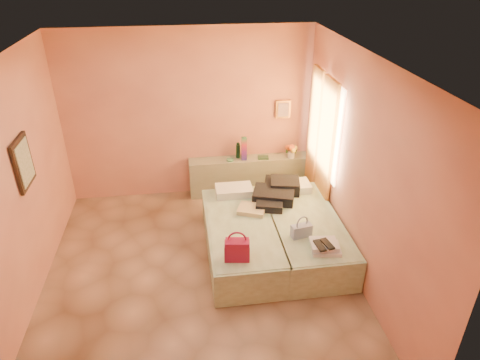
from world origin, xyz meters
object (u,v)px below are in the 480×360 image
object	(u,v)px
bed_right	(304,233)
flower_vase	(291,150)
blue_handbag	(301,231)
headboard_ledge	(249,175)
towel_stack	(326,247)
green_book	(263,158)
magenta_handbag	(237,249)
water_bottle	(238,150)
bed_left	(241,239)

from	to	relation	value
bed_right	flower_vase	world-z (taller)	flower_vase
flower_vase	blue_handbag	world-z (taller)	flower_vase
headboard_ledge	towel_stack	bearing A→B (deg)	-76.39
green_book	flower_vase	xyz separation A→B (m)	(0.47, -0.03, 0.13)
magenta_handbag	green_book	bearing A→B (deg)	80.06
water_bottle	towel_stack	distance (m)	2.59
magenta_handbag	bed_left	bearing A→B (deg)	85.85
headboard_ledge	bed_right	xyz separation A→B (m)	(0.52, -1.70, -0.08)
bed_left	towel_stack	xyz separation A→B (m)	(0.96, -0.71, 0.30)
blue_handbag	magenta_handbag	bearing A→B (deg)	-170.73
bed_right	green_book	distance (m)	1.74
headboard_ledge	bed_left	world-z (taller)	headboard_ledge
blue_handbag	flower_vase	bearing A→B (deg)	68.43
water_bottle	bed_left	bearing A→B (deg)	-96.22
bed_left	water_bottle	size ratio (longest dim) A/B	7.77
bed_right	towel_stack	distance (m)	0.77
water_bottle	flower_vase	distance (m)	0.90
magenta_handbag	blue_handbag	distance (m)	0.95
bed_right	blue_handbag	bearing A→B (deg)	-114.28
bed_right	magenta_handbag	xyz separation A→B (m)	(-1.05, -0.72, 0.39)
water_bottle	flower_vase	world-z (taller)	flower_vase
headboard_ledge	green_book	size ratio (longest dim) A/B	11.55
bed_left	magenta_handbag	bearing A→B (deg)	-102.36
water_bottle	blue_handbag	world-z (taller)	water_bottle
towel_stack	bed_right	bearing A→B (deg)	94.66
flower_vase	blue_handbag	bearing A→B (deg)	-99.94
headboard_ledge	towel_stack	world-z (taller)	headboard_ledge
water_bottle	blue_handbag	bearing A→B (deg)	-75.94
flower_vase	towel_stack	distance (m)	2.35
blue_handbag	towel_stack	world-z (taller)	blue_handbag
headboard_ledge	green_book	xyz separation A→B (m)	(0.23, -0.04, 0.34)
headboard_ledge	blue_handbag	world-z (taller)	blue_handbag
green_book	magenta_handbag	world-z (taller)	magenta_handbag
bed_right	magenta_handbag	world-z (taller)	magenta_handbag
bed_left	bed_right	xyz separation A→B (m)	(0.90, 0.00, 0.00)
water_bottle	blue_handbag	distance (m)	2.22
green_book	towel_stack	xyz separation A→B (m)	(0.35, -2.37, -0.11)
magenta_handbag	blue_handbag	world-z (taller)	magenta_handbag
green_book	headboard_ledge	bearing A→B (deg)	176.93
headboard_ledge	bed_right	size ratio (longest dim) A/B	1.02
bed_left	flower_vase	size ratio (longest dim) A/B	7.08
water_bottle	green_book	world-z (taller)	water_bottle
bed_right	magenta_handbag	bearing A→B (deg)	-145.93
magenta_handbag	towel_stack	size ratio (longest dim) A/B	0.85
bed_left	green_book	xyz separation A→B (m)	(0.61, 1.66, 0.41)
headboard_ledge	flower_vase	distance (m)	0.85
headboard_ledge	bed_right	world-z (taller)	headboard_ledge
flower_vase	blue_handbag	distance (m)	2.05
bed_right	bed_left	bearing A→B (deg)	179.58
magenta_handbag	towel_stack	distance (m)	1.11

